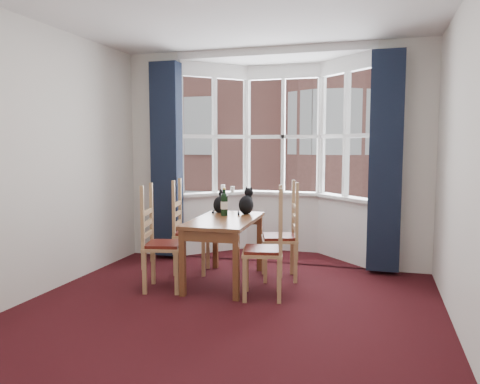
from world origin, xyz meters
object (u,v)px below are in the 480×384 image
at_px(candle_tall, 223,189).
at_px(candle_short, 232,190).
at_px(cat_right, 246,203).
at_px(dining_table, 225,228).
at_px(chair_right_near, 271,252).
at_px(chair_right_far, 287,239).
at_px(chair_left_near, 156,246).
at_px(chair_left_far, 184,234).
at_px(cat_left, 220,203).
at_px(wine_bottle, 224,203).

distance_m(candle_tall, candle_short, 0.14).
xyz_separation_m(cat_right, candle_tall, (-0.63, 1.00, 0.07)).
bearing_deg(dining_table, chair_right_near, -30.73).
xyz_separation_m(dining_table, chair_right_far, (0.65, 0.35, -0.16)).
distance_m(chair_left_near, chair_left_far, 0.73).
bearing_deg(chair_right_far, cat_left, 173.64).
distance_m(chair_left_far, chair_right_near, 1.39).
bearing_deg(cat_left, candle_tall, 106.51).
xyz_separation_m(chair_left_far, wine_bottle, (0.54, -0.07, 0.40)).
bearing_deg(candle_short, candle_tall, -167.43).
xyz_separation_m(candle_tall, candle_short, (0.13, 0.03, -0.01)).
relative_size(dining_table, candle_short, 14.02).
xyz_separation_m(chair_left_far, candle_short, (0.25, 1.17, 0.44)).
distance_m(dining_table, chair_right_near, 0.74).
height_order(dining_table, cat_left, cat_left).
bearing_deg(cat_right, chair_right_near, -58.43).
distance_m(dining_table, cat_left, 0.54).
bearing_deg(chair_left_far, candle_tall, 84.25).
xyz_separation_m(chair_right_far, cat_left, (-0.85, 0.10, 0.37)).
height_order(chair_left_far, cat_right, cat_right).
bearing_deg(cat_left, dining_table, -65.34).
distance_m(dining_table, chair_left_far, 0.69).
bearing_deg(cat_right, chair_right_far, -7.69).
bearing_deg(dining_table, wine_bottle, 108.91).
height_order(chair_left_far, wine_bottle, wine_bottle).
bearing_deg(chair_left_far, cat_right, 10.84).
xyz_separation_m(dining_table, chair_left_far, (-0.61, 0.28, -0.16)).
distance_m(chair_right_far, candle_tall, 1.63).
bearing_deg(chair_right_far, candle_short, 132.51).
relative_size(chair_left_far, cat_left, 3.09).
bearing_deg(wine_bottle, chair_left_far, 172.84).
distance_m(chair_left_far, wine_bottle, 0.67).
bearing_deg(chair_left_far, candle_short, 77.99).
bearing_deg(wine_bottle, chair_right_far, 11.12).
distance_m(chair_right_far, cat_right, 0.64).
relative_size(dining_table, cat_left, 4.30).
relative_size(dining_table, candle_tall, 11.01).
height_order(dining_table, candle_tall, candle_tall).
distance_m(dining_table, wine_bottle, 0.33).
bearing_deg(dining_table, chair_right_far, 28.37).
height_order(chair_right_far, candle_short, candle_short).
xyz_separation_m(chair_right_far, candle_tall, (-1.14, 1.07, 0.46)).
relative_size(chair_left_near, candle_tall, 7.93).
bearing_deg(chair_left_near, wine_bottle, 49.74).
height_order(chair_right_near, wine_bottle, wine_bottle).
bearing_deg(chair_right_far, dining_table, -151.63).
bearing_deg(candle_short, chair_right_far, -47.49).
height_order(wine_bottle, candle_short, wine_bottle).
height_order(chair_left_near, chair_right_far, same).
xyz_separation_m(cat_right, candle_short, (-0.50, 1.03, 0.06)).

